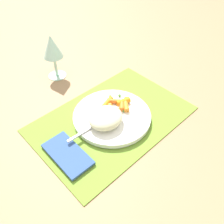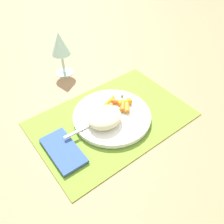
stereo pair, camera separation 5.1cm
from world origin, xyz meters
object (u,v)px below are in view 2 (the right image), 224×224
(fork, at_px, (102,118))
(rice_mound, at_px, (104,117))
(plate, at_px, (112,116))
(carrot_portion, at_px, (119,104))
(wine_glass, at_px, (60,45))
(napkin, at_px, (63,150))

(fork, bearing_deg, rice_mound, -97.05)
(plate, relative_size, fork, 1.13)
(carrot_portion, xyz_separation_m, wine_glass, (-0.03, 0.29, 0.09))
(plate, relative_size, napkin, 1.65)
(plate, xyz_separation_m, napkin, (-0.18, -0.02, -0.00))
(carrot_portion, xyz_separation_m, napkin, (-0.22, -0.03, -0.02))
(wine_glass, xyz_separation_m, napkin, (-0.19, -0.32, -0.11))
(plate, distance_m, carrot_portion, 0.04)
(rice_mound, relative_size, wine_glass, 0.63)
(plate, height_order, napkin, plate)
(rice_mound, bearing_deg, plate, 18.81)
(napkin, bearing_deg, carrot_portion, 8.66)
(fork, distance_m, napkin, 0.15)
(plate, xyz_separation_m, rice_mound, (-0.04, -0.01, 0.03))
(plate, height_order, rice_mound, rice_mound)
(plate, xyz_separation_m, wine_glass, (0.01, 0.30, 0.10))
(rice_mound, bearing_deg, fork, 82.95)
(fork, bearing_deg, plate, -3.51)
(carrot_portion, distance_m, napkin, 0.22)
(plate, bearing_deg, rice_mound, -161.19)
(plate, relative_size, rice_mound, 2.30)
(fork, relative_size, napkin, 1.46)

